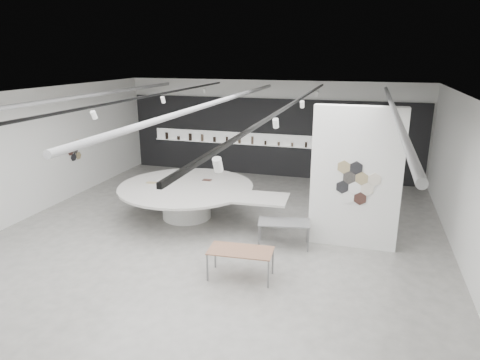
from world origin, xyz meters
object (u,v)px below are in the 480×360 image
(kitchen_counter, at_px, (357,172))
(display_island, at_px, (189,197))
(sample_table_stone, at_px, (284,224))
(sample_table_wood, at_px, (241,252))
(partition_column, at_px, (356,178))

(kitchen_counter, bearing_deg, display_island, -126.01)
(sample_table_stone, bearing_deg, sample_table_wood, -107.88)
(display_island, xyz_separation_m, kitchen_counter, (4.74, 4.97, -0.16))
(kitchen_counter, bearing_deg, sample_table_stone, -97.18)
(sample_table_wood, relative_size, sample_table_stone, 1.04)
(sample_table_wood, bearing_deg, display_island, 129.86)
(sample_table_wood, bearing_deg, partition_column, 47.38)
(partition_column, height_order, sample_table_stone, partition_column)
(sample_table_stone, bearing_deg, kitchen_counter, 75.16)
(sample_table_stone, relative_size, kitchen_counter, 0.76)
(partition_column, bearing_deg, display_island, 173.37)
(partition_column, distance_m, sample_table_wood, 3.55)
(display_island, bearing_deg, partition_column, -9.75)
(sample_table_stone, bearing_deg, partition_column, 19.66)
(partition_column, xyz_separation_m, sample_table_stone, (-1.66, -0.59, -1.19))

